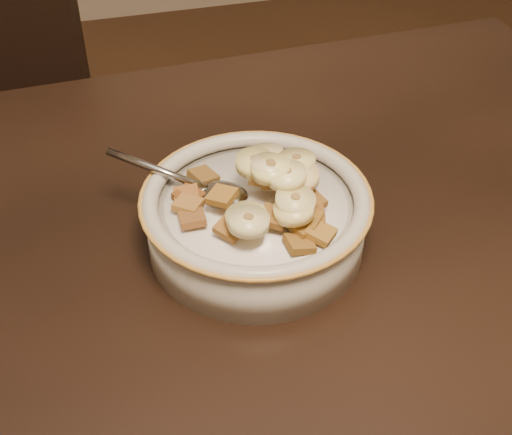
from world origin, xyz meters
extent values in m
cylinder|color=#B9B1A5|center=(0.26, 0.14, 0.77)|extent=(0.18, 0.18, 0.04)
cylinder|color=white|center=(0.26, 0.14, 0.79)|extent=(0.15, 0.15, 0.00)
ellipsoid|color=gray|center=(0.24, 0.15, 0.80)|extent=(0.05, 0.05, 0.01)
cube|color=brown|center=(0.30, 0.10, 0.80)|extent=(0.02, 0.02, 0.01)
cube|color=#95681B|center=(0.30, 0.16, 0.80)|extent=(0.03, 0.03, 0.01)
cube|color=brown|center=(0.21, 0.13, 0.80)|extent=(0.02, 0.02, 0.01)
cube|color=brown|center=(0.28, 0.18, 0.80)|extent=(0.03, 0.03, 0.01)
cube|color=brown|center=(0.23, 0.13, 0.81)|extent=(0.03, 0.03, 0.01)
cube|color=#9D5821|center=(0.30, 0.15, 0.81)|extent=(0.02, 0.02, 0.01)
cube|color=#8C6119|center=(0.29, 0.10, 0.80)|extent=(0.03, 0.03, 0.01)
cube|color=olive|center=(0.30, 0.08, 0.80)|extent=(0.03, 0.03, 0.01)
cube|color=brown|center=(0.27, 0.11, 0.81)|extent=(0.03, 0.03, 0.01)
cube|color=#613310|center=(0.21, 0.16, 0.80)|extent=(0.03, 0.03, 0.01)
cube|color=olive|center=(0.27, 0.14, 0.82)|extent=(0.03, 0.03, 0.01)
cube|color=brown|center=(0.23, 0.10, 0.80)|extent=(0.03, 0.03, 0.01)
cube|color=#965824|center=(0.28, 0.15, 0.81)|extent=(0.03, 0.03, 0.01)
cube|color=brown|center=(0.21, 0.14, 0.80)|extent=(0.03, 0.03, 0.01)
cube|color=brown|center=(0.30, 0.12, 0.81)|extent=(0.03, 0.03, 0.01)
cube|color=brown|center=(0.28, 0.14, 0.81)|extent=(0.03, 0.03, 0.01)
cube|color=brown|center=(0.28, 0.08, 0.80)|extent=(0.02, 0.02, 0.01)
cube|color=brown|center=(0.23, 0.18, 0.80)|extent=(0.03, 0.03, 0.01)
cube|color=brown|center=(0.29, 0.09, 0.80)|extent=(0.03, 0.03, 0.01)
cube|color=brown|center=(0.21, 0.16, 0.80)|extent=(0.02, 0.02, 0.01)
cylinder|color=#DED275|center=(0.25, 0.10, 0.81)|extent=(0.04, 0.04, 0.01)
cylinder|color=#E9D677|center=(0.28, 0.11, 0.82)|extent=(0.04, 0.04, 0.01)
cylinder|color=#FBE586|center=(0.30, 0.15, 0.82)|extent=(0.04, 0.04, 0.01)
cylinder|color=#E2C671|center=(0.28, 0.10, 0.81)|extent=(0.03, 0.03, 0.02)
cylinder|color=#F1E08D|center=(0.27, 0.14, 0.83)|extent=(0.04, 0.04, 0.01)
cylinder|color=beige|center=(0.25, 0.09, 0.82)|extent=(0.04, 0.04, 0.01)
cylinder|color=tan|center=(0.28, 0.17, 0.82)|extent=(0.04, 0.04, 0.01)
cylinder|color=#FFF182|center=(0.27, 0.14, 0.83)|extent=(0.04, 0.04, 0.01)
cylinder|color=#FBEC95|center=(0.28, 0.13, 0.83)|extent=(0.04, 0.04, 0.01)
cylinder|color=#D9CA78|center=(0.27, 0.15, 0.82)|extent=(0.04, 0.04, 0.01)
cylinder|color=tan|center=(0.30, 0.13, 0.82)|extent=(0.04, 0.03, 0.01)
camera|label=1|loc=(0.15, -0.29, 1.16)|focal=50.00mm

